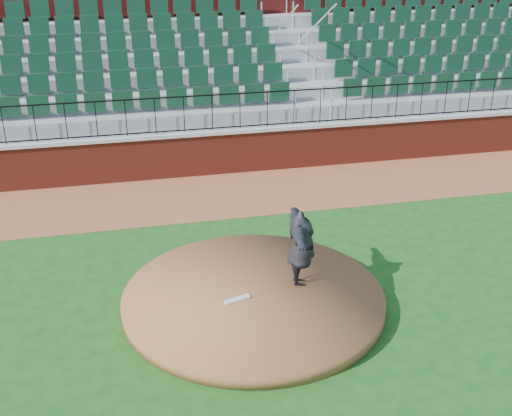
{
  "coord_description": "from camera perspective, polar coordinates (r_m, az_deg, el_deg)",
  "views": [
    {
      "loc": [
        -2.72,
        -10.45,
        6.83
      ],
      "look_at": [
        0.0,
        1.5,
        1.3
      ],
      "focal_mm": 45.67,
      "sensor_mm": 36.0,
      "label": 1
    }
  ],
  "objects": [
    {
      "name": "ground",
      "position": [
        12.78,
        1.51,
        -8.03
      ],
      "size": [
        90.0,
        90.0,
        0.0
      ],
      "primitive_type": "plane",
      "color": "#174A15",
      "rests_on": "ground"
    },
    {
      "name": "warning_track",
      "position": [
        17.47,
        -2.84,
        1.26
      ],
      "size": [
        34.0,
        3.2,
        0.01
      ],
      "primitive_type": "cube",
      "color": "brown",
      "rests_on": "ground"
    },
    {
      "name": "field_wall",
      "position": [
        18.73,
        -3.75,
        4.8
      ],
      "size": [
        34.0,
        0.35,
        1.2
      ],
      "primitive_type": "cube",
      "color": "maroon",
      "rests_on": "ground"
    },
    {
      "name": "wall_cap",
      "position": [
        18.53,
        -3.81,
        6.69
      ],
      "size": [
        34.0,
        0.45,
        0.1
      ],
      "primitive_type": "cube",
      "color": "#B7B7B7",
      "rests_on": "field_wall"
    },
    {
      "name": "wall_railing",
      "position": [
        18.37,
        -3.85,
        8.33
      ],
      "size": [
        34.0,
        0.05,
        1.0
      ],
      "primitive_type": null,
      "color": "black",
      "rests_on": "wall_cap"
    },
    {
      "name": "seating_stands",
      "position": [
        20.86,
        -5.13,
        11.64
      ],
      "size": [
        34.0,
        5.1,
        4.6
      ],
      "primitive_type": null,
      "color": "gray",
      "rests_on": "ground"
    },
    {
      "name": "concourse_wall",
      "position": [
        23.5,
        -6.17,
        14.14
      ],
      "size": [
        34.0,
        0.5,
        5.5
      ],
      "primitive_type": "cube",
      "color": "maroon",
      "rests_on": "ground"
    },
    {
      "name": "pitchers_mound",
      "position": [
        12.57,
        -0.22,
        -7.96
      ],
      "size": [
        4.99,
        4.99,
        0.25
      ],
      "primitive_type": "cylinder",
      "color": "brown",
      "rests_on": "ground"
    },
    {
      "name": "pitching_rubber",
      "position": [
        12.29,
        -1.65,
        -8.0
      ],
      "size": [
        0.53,
        0.28,
        0.03
      ],
      "primitive_type": "cube",
      "rotation": [
        0.0,
        0.0,
        0.31
      ],
      "color": "silver",
      "rests_on": "pitchers_mound"
    },
    {
      "name": "pitcher",
      "position": [
        12.47,
        3.98,
        -3.5
      ],
      "size": [
        0.89,
        1.98,
        1.56
      ],
      "primitive_type": "imported",
      "rotation": [
        0.0,
        0.0,
        1.37
      ],
      "color": "black",
      "rests_on": "pitchers_mound"
    }
  ]
}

